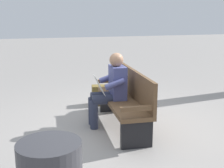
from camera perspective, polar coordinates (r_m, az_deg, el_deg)
ground_plane at (r=4.79m, az=1.93°, el=-8.21°), size 40.00×40.00×0.00m
bench_near at (r=4.66m, az=2.82°, el=-2.87°), size 1.84×0.64×0.90m
person_seated at (r=4.66m, az=-0.26°, el=-0.69°), size 0.60×0.60×1.18m
backpack at (r=5.89m, az=-2.51°, el=-2.17°), size 0.31×0.32×0.38m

